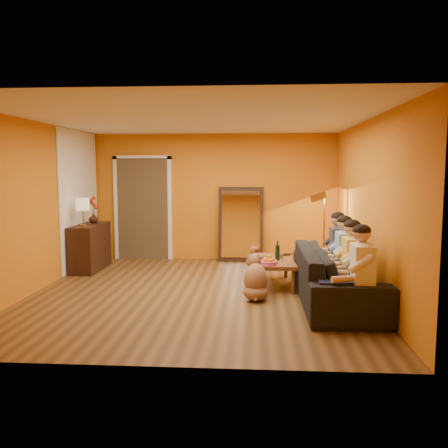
# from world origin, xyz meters

# --- Properties ---
(room_shell) EXTENTS (5.00, 5.50, 2.60)m
(room_shell) POSITION_xyz_m (0.00, 0.37, 1.30)
(room_shell) COLOR brown
(room_shell) RESTS_ON ground
(white_accent) EXTENTS (0.02, 1.90, 2.58)m
(white_accent) POSITION_xyz_m (-2.48, 1.75, 1.30)
(white_accent) COLOR white
(white_accent) RESTS_ON wall_left
(doorway_recess) EXTENTS (1.06, 0.30, 2.10)m
(doorway_recess) POSITION_xyz_m (-1.50, 2.83, 1.05)
(doorway_recess) COLOR #3F2D19
(doorway_recess) RESTS_ON floor
(door_jamb_left) EXTENTS (0.08, 0.06, 2.20)m
(door_jamb_left) POSITION_xyz_m (-2.07, 2.71, 1.05)
(door_jamb_left) COLOR white
(door_jamb_left) RESTS_ON wall_back
(door_jamb_right) EXTENTS (0.08, 0.06, 2.20)m
(door_jamb_right) POSITION_xyz_m (-0.93, 2.71, 1.05)
(door_jamb_right) COLOR white
(door_jamb_right) RESTS_ON wall_back
(door_header) EXTENTS (1.22, 0.06, 0.08)m
(door_header) POSITION_xyz_m (-1.50, 2.71, 2.12)
(door_header) COLOR white
(door_header) RESTS_ON wall_back
(mirror_frame) EXTENTS (0.92, 0.27, 1.51)m
(mirror_frame) POSITION_xyz_m (0.55, 2.63, 0.76)
(mirror_frame) COLOR black
(mirror_frame) RESTS_ON floor
(mirror_glass) EXTENTS (0.78, 0.21, 1.35)m
(mirror_glass) POSITION_xyz_m (0.55, 2.59, 0.76)
(mirror_glass) COLOR white
(mirror_glass) RESTS_ON mirror_frame
(sideboard) EXTENTS (0.44, 1.18, 0.85)m
(sideboard) POSITION_xyz_m (-2.24, 1.55, 0.42)
(sideboard) COLOR black
(sideboard) RESTS_ON floor
(table_lamp) EXTENTS (0.24, 0.24, 0.51)m
(table_lamp) POSITION_xyz_m (-2.24, 1.25, 1.10)
(table_lamp) COLOR beige
(table_lamp) RESTS_ON sideboard
(sofa) EXTENTS (2.58, 1.01, 0.75)m
(sofa) POSITION_xyz_m (2.00, -0.38, 0.38)
(sofa) COLOR black
(sofa) RESTS_ON floor
(coffee_table) EXTENTS (0.67, 1.24, 0.42)m
(coffee_table) POSITION_xyz_m (1.16, 0.58, 0.21)
(coffee_table) COLOR brown
(coffee_table) RESTS_ON floor
(floor_lamp) EXTENTS (0.33, 0.28, 1.44)m
(floor_lamp) POSITION_xyz_m (2.10, 1.61, 0.72)
(floor_lamp) COLOR #B78135
(floor_lamp) RESTS_ON floor
(dog) EXTENTS (0.39, 0.58, 0.67)m
(dog) POSITION_xyz_m (0.86, -0.30, 0.33)
(dog) COLOR #8B5D3F
(dog) RESTS_ON floor
(person_far_left) EXTENTS (0.70, 0.44, 1.22)m
(person_far_left) POSITION_xyz_m (2.13, -1.38, 0.61)
(person_far_left) COLOR silver
(person_far_left) RESTS_ON sofa
(person_mid_left) EXTENTS (0.70, 0.44, 1.22)m
(person_mid_left) POSITION_xyz_m (2.13, -0.83, 0.61)
(person_mid_left) COLOR #EFC14F
(person_mid_left) RESTS_ON sofa
(person_mid_right) EXTENTS (0.70, 0.44, 1.22)m
(person_mid_right) POSITION_xyz_m (2.13, -0.28, 0.61)
(person_mid_right) COLOR #8FB1DD
(person_mid_right) RESTS_ON sofa
(person_far_right) EXTENTS (0.70, 0.44, 1.22)m
(person_far_right) POSITION_xyz_m (2.13, 0.27, 0.61)
(person_far_right) COLOR #333338
(person_far_right) RESTS_ON sofa
(fruit_bowl) EXTENTS (0.26, 0.26, 0.16)m
(fruit_bowl) POSITION_xyz_m (1.06, 0.13, 0.50)
(fruit_bowl) COLOR #EA529D
(fruit_bowl) RESTS_ON coffee_table
(wine_bottle) EXTENTS (0.07, 0.07, 0.31)m
(wine_bottle) POSITION_xyz_m (1.21, 0.53, 0.58)
(wine_bottle) COLOR black
(wine_bottle) RESTS_ON coffee_table
(tumbler) EXTENTS (0.10, 0.10, 0.08)m
(tumbler) POSITION_xyz_m (1.28, 0.70, 0.46)
(tumbler) COLOR #B27F3F
(tumbler) RESTS_ON coffee_table
(laptop) EXTENTS (0.34, 0.23, 0.03)m
(laptop) POSITION_xyz_m (1.34, 0.93, 0.43)
(laptop) COLOR black
(laptop) RESTS_ON coffee_table
(book_lower) EXTENTS (0.25, 0.27, 0.02)m
(book_lower) POSITION_xyz_m (0.98, 0.38, 0.43)
(book_lower) COLOR black
(book_lower) RESTS_ON coffee_table
(book_mid) EXTENTS (0.22, 0.29, 0.02)m
(book_mid) POSITION_xyz_m (0.99, 0.39, 0.45)
(book_mid) COLOR #B02914
(book_mid) RESTS_ON book_lower
(book_upper) EXTENTS (0.26, 0.27, 0.02)m
(book_upper) POSITION_xyz_m (0.98, 0.37, 0.47)
(book_upper) COLOR black
(book_upper) RESTS_ON book_mid
(vase) EXTENTS (0.18, 0.18, 0.19)m
(vase) POSITION_xyz_m (-2.24, 1.80, 0.95)
(vase) COLOR black
(vase) RESTS_ON sideboard
(flowers) EXTENTS (0.17, 0.17, 0.51)m
(flowers) POSITION_xyz_m (-2.24, 1.80, 1.23)
(flowers) COLOR #B02914
(flowers) RESTS_ON vase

